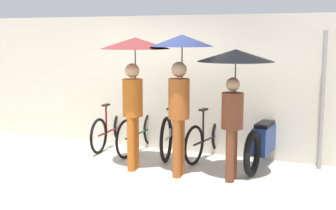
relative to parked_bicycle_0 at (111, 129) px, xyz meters
The scene contains 11 objects.
ground_plane 1.89m from the parked_bicycle_0, 58.08° to the right, with size 30.00×30.00×0.00m, color beige.
back_wall 1.38m from the parked_bicycle_0, 19.14° to the left, with size 10.96×0.12×2.50m.
parked_bicycle_0 is the anchor object (origin of this frame).
parked_bicycle_1 0.66m from the parked_bicycle_0, ahead, with size 0.44×1.77×1.08m.
parked_bicycle_2 1.31m from the parked_bicycle_0, ahead, with size 0.51×1.74×0.99m.
parked_bicycle_3 1.97m from the parked_bicycle_0, ahead, with size 0.44×1.69×1.01m.
pedestrian_leading 2.03m from the parked_bicycle_0, 44.21° to the right, with size 1.12×1.12×2.11m.
pedestrian_center 2.55m from the parked_bicycle_0, 29.99° to the right, with size 0.96×0.96×2.15m.
pedestrian_trailing 3.12m from the parked_bicycle_0, 19.83° to the right, with size 1.14×1.14×1.94m.
motorcycle 2.96m from the parked_bicycle_0, ahead, with size 0.58×2.12×0.92m.
awning_pole 3.92m from the parked_bicycle_0, ahead, with size 0.07×0.07×2.22m.
Camera 1 is at (3.56, -6.04, 2.15)m, focal length 50.00 mm.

